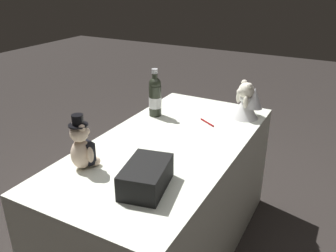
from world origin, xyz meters
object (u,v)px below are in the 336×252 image
object	(u,v)px
champagne_bottle	(155,96)
signing_pen	(207,122)
gift_case_black	(146,176)
teddy_bear_groom	(82,147)
teddy_bear_bride	(247,102)

from	to	relation	value
champagne_bottle	signing_pen	world-z (taller)	champagne_bottle
champagne_bottle	signing_pen	distance (m)	0.37
champagne_bottle	gift_case_black	size ratio (longest dim) A/B	1.04
champagne_bottle	gift_case_black	world-z (taller)	champagne_bottle
teddy_bear_groom	gift_case_black	size ratio (longest dim) A/B	0.91
signing_pen	teddy_bear_groom	bearing A→B (deg)	158.24
gift_case_black	teddy_bear_groom	bearing A→B (deg)	88.46
teddy_bear_groom	signing_pen	world-z (taller)	teddy_bear_groom
teddy_bear_groom	champagne_bottle	distance (m)	0.74
teddy_bear_bride	signing_pen	world-z (taller)	teddy_bear_bride
teddy_bear_bride	signing_pen	distance (m)	0.30
teddy_bear_groom	teddy_bear_bride	size ratio (longest dim) A/B	1.13
champagne_bottle	gift_case_black	bearing A→B (deg)	-152.28
teddy_bear_groom	teddy_bear_bride	bearing A→B (deg)	-26.63
teddy_bear_bride	teddy_bear_groom	bearing A→B (deg)	153.37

